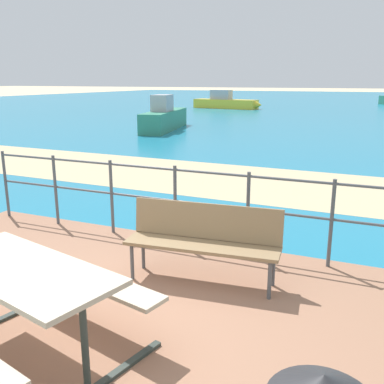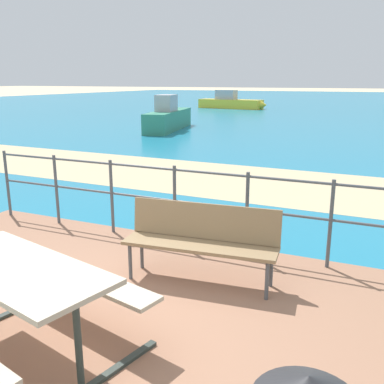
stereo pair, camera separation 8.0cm
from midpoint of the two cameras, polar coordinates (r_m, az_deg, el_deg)
name	(u,v)px [view 1 (the left image)]	position (r m, az deg, el deg)	size (l,w,h in m)	color
ground_plane	(54,344)	(4.06, -18.31, -18.47)	(240.00, 240.00, 0.00)	beige
patio_paving	(54,340)	(4.05, -18.35, -18.11)	(6.40, 5.20, 0.06)	#996B51
sea_water	(352,104)	(42.60, 20.37, 10.80)	(90.00, 90.00, 0.01)	teal
beach_strip	(255,182)	(9.49, 8.07, 1.27)	(54.00, 3.33, 0.01)	tan
picnic_table	(23,290)	(3.56, -22.03, -11.92)	(1.91, 1.81, 0.77)	#BCAD93
park_bench	(204,236)	(4.61, 1.06, -5.79)	(1.67, 0.58, 0.83)	#8C704C
railing_fence	(175,196)	(5.63, -2.65, -0.52)	(5.94, 0.04, 1.04)	#4C5156
boat_near	(226,102)	(34.30, 4.42, 11.71)	(5.62, 1.96, 1.40)	yellow
boat_far	(165,118)	(19.59, -3.68, 9.77)	(1.88, 5.28, 1.54)	#338466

